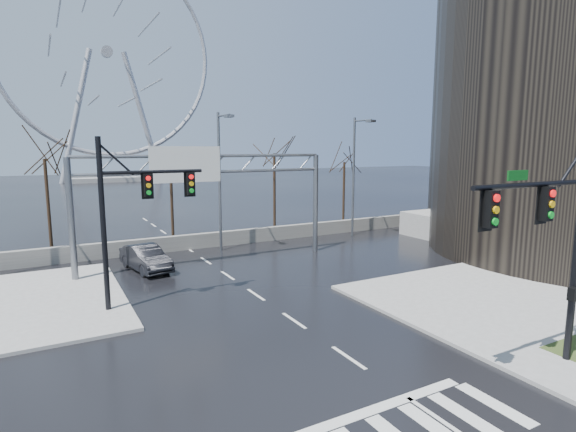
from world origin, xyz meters
TOP-DOWN VIEW (x-y plane):
  - ground at (0.00, 0.00)m, footprint 260.00×260.00m
  - sidewalk_right_ext at (10.00, 2.00)m, footprint 12.00×10.00m
  - sidewalk_far at (-11.00, 12.00)m, footprint 10.00×12.00m
  - barrier_wall at (0.00, 20.00)m, footprint 52.00×0.50m
  - signal_mast_near at (5.14, -4.04)m, footprint 5.52×0.41m
  - signal_mast_far at (-5.87, 8.96)m, footprint 4.72×0.41m
  - sign_gantry at (-0.38, 14.96)m, footprint 16.36×0.40m
  - streetlight_mid at (2.00, 18.16)m, footprint 0.50×2.55m
  - streetlight_right at (14.00, 18.16)m, footprint 0.50×2.55m
  - tree_left at (-9.00, 23.50)m, footprint 3.75×3.75m
  - tree_center at (0.00, 24.50)m, footprint 3.25×3.25m
  - tree_right at (9.00, 23.50)m, footprint 3.90×3.90m
  - tree_far_right at (17.00, 24.00)m, footprint 3.40×3.40m
  - ferris_wheel at (5.00, 95.00)m, footprint 45.00×6.00m
  - car at (-3.99, 15.57)m, footprint 2.52×4.95m

SIDE VIEW (x-z plane):
  - ground at x=0.00m, z-range 0.00..0.00m
  - sidewalk_right_ext at x=10.00m, z-range 0.00..0.15m
  - sidewalk_far at x=-11.00m, z-range 0.00..0.15m
  - barrier_wall at x=0.00m, z-range 0.00..1.10m
  - car at x=-3.99m, z-range 0.00..1.56m
  - signal_mast_far at x=-5.87m, z-range 0.83..8.83m
  - signal_mast_near at x=5.14m, z-range 0.87..8.87m
  - tree_center at x=0.00m, z-range 1.92..8.42m
  - sign_gantry at x=-0.38m, z-range 1.38..8.98m
  - tree_far_right at x=17.00m, z-range 2.01..8.81m
  - streetlight_mid at x=2.00m, z-range 0.89..10.89m
  - streetlight_right at x=14.00m, z-range 0.89..10.89m
  - tree_left at x=-9.00m, z-range 2.23..9.73m
  - tree_right at x=9.00m, z-range 2.32..10.12m
  - ferris_wheel at x=5.00m, z-range 0.68..51.59m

